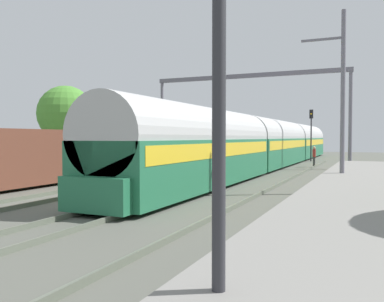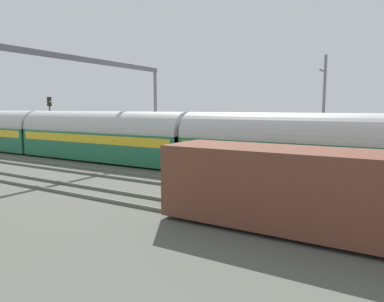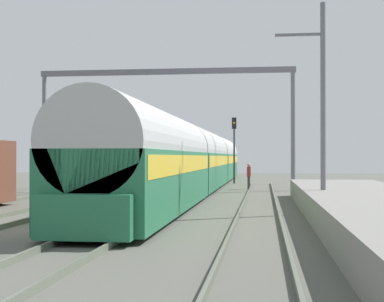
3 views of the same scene
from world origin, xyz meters
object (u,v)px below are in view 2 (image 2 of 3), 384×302
Objects in this scene: passenger_train at (101,137)px; person_crossing at (126,144)px; catenary_gantry at (87,85)px; freight_car at (351,195)px; railway_signal_far at (50,117)px.

person_crossing is (3.30, 0.36, -0.94)m from passenger_train.
catenary_gantry is at bearing -158.69° from passenger_train.
catenary_gantry reaches higher than person_crossing.
passenger_train is at bearing 66.96° from freight_car.
railway_signal_far is (-1.39, 8.42, 2.35)m from person_crossing.
person_crossing is at bearing -80.65° from railway_signal_far.
passenger_train is 9.29× the size of railway_signal_far.
catenary_gantry reaches higher than freight_car.
railway_signal_far is at bearing 77.68° from passenger_train.
freight_car is 2.45× the size of railway_signal_far.
passenger_train is 2.94× the size of catenary_gantry.
person_crossing is 0.33× the size of railway_signal_far.
railway_signal_far reaches higher than freight_car.
catenary_gantry is (-2.06, -0.80, 3.95)m from passenger_train.
freight_car is at bearing -109.84° from railway_signal_far.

